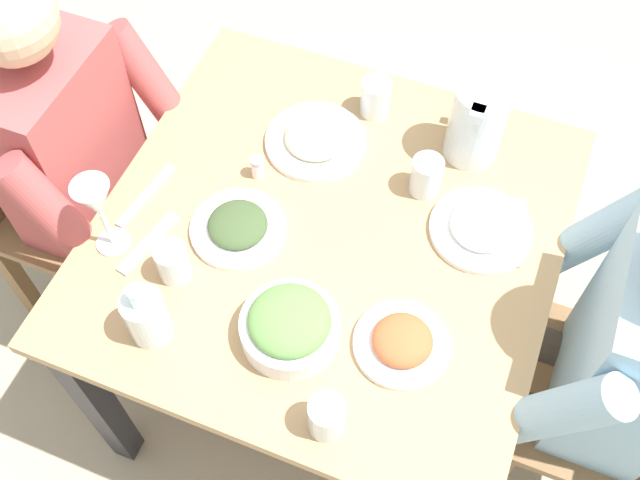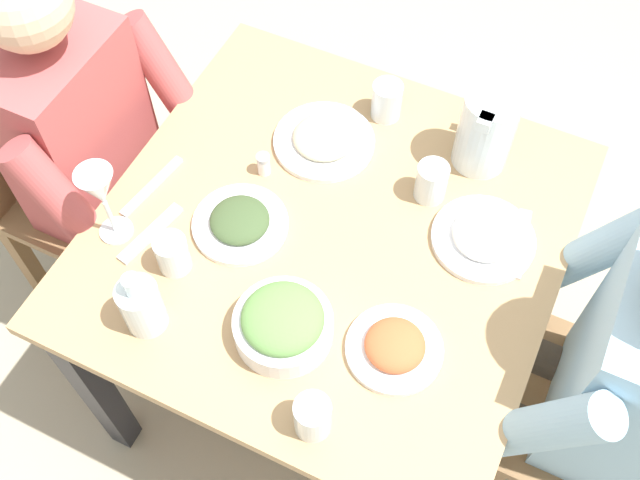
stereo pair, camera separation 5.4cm
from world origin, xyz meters
name	(u,v)px [view 1 (the left image)]	position (x,y,z in m)	size (l,w,h in m)	color
ground_plane	(326,367)	(0.00, 0.00, 0.00)	(8.00, 8.00, 0.00)	tan
dining_table	(328,258)	(0.00, 0.00, 0.62)	(0.94, 0.94, 0.73)	tan
chair_far	(51,187)	(0.00, 0.76, 0.51)	(0.40, 0.40, 0.89)	olive
diner_near	(577,349)	(-0.04, -0.55, 0.66)	(0.48, 0.53, 1.19)	#9EC6E0
diner_far	(107,176)	(0.00, 0.55, 0.66)	(0.48, 0.53, 1.19)	#B24C4C
water_pitcher	(477,122)	(0.31, -0.22, 0.83)	(0.16, 0.12, 0.19)	silver
salad_bowl	(290,325)	(-0.25, -0.02, 0.78)	(0.19, 0.19, 0.09)	white
plate_beans	(316,139)	(0.21, 0.11, 0.75)	(0.23, 0.23, 0.04)	white
plate_dolmas	(238,227)	(-0.07, 0.17, 0.75)	(0.20, 0.20, 0.04)	white
plate_rice_curry	(402,342)	(-0.20, -0.22, 0.75)	(0.19, 0.19, 0.05)	white
plate_yoghurt	(482,227)	(0.11, -0.30, 0.75)	(0.21, 0.21, 0.05)	white
water_glass_near_right	(376,98)	(0.35, 0.02, 0.78)	(0.07, 0.07, 0.09)	silver
water_glass_by_pitcher	(327,417)	(-0.39, -0.15, 0.78)	(0.07, 0.07, 0.09)	silver
water_glass_center	(426,176)	(0.17, -0.15, 0.78)	(0.07, 0.07, 0.09)	silver
water_glass_far_left	(173,262)	(-0.21, 0.25, 0.78)	(0.07, 0.07, 0.09)	silver
wine_glass	(97,204)	(-0.20, 0.40, 0.88)	(0.08, 0.08, 0.20)	silver
oil_carafe	(147,318)	(-0.34, 0.23, 0.79)	(0.08, 0.08, 0.16)	silver
salt_shaker	(257,167)	(0.08, 0.20, 0.76)	(0.03, 0.03, 0.05)	white
fork_near	(517,232)	(0.14, -0.37, 0.74)	(0.17, 0.03, 0.01)	silver
knife_near	(146,195)	(-0.07, 0.40, 0.74)	(0.18, 0.02, 0.01)	silver
fork_far	(149,243)	(-0.17, 0.33, 0.74)	(0.17, 0.03, 0.01)	silver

